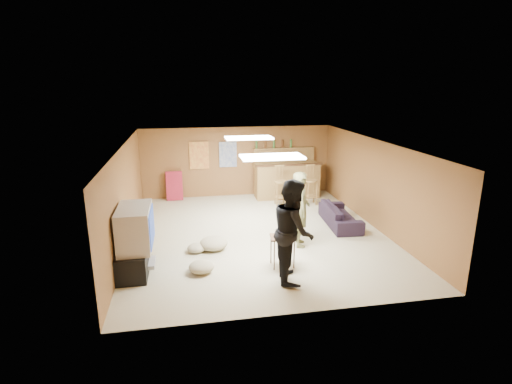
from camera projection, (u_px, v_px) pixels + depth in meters
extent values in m
plane|color=#B9B18E|center=(257.00, 234.00, 9.69)|extent=(7.00, 7.00, 0.00)
cube|color=silver|center=(258.00, 144.00, 9.10)|extent=(6.00, 7.00, 0.02)
cube|color=brown|center=(237.00, 162.00, 12.71)|extent=(6.00, 0.02, 2.20)
cube|color=brown|center=(300.00, 250.00, 6.08)|extent=(6.00, 0.02, 2.20)
cube|color=brown|center=(125.00, 197.00, 8.87)|extent=(0.02, 7.00, 2.20)
cube|color=brown|center=(376.00, 184.00, 9.92)|extent=(0.02, 7.00, 2.20)
cube|color=black|center=(134.00, 259.00, 7.73)|extent=(0.55, 1.30, 0.50)
cube|color=#B2B2B7|center=(146.00, 263.00, 7.79)|extent=(0.35, 0.50, 0.08)
cube|color=#B2B2B7|center=(135.00, 227.00, 7.56)|extent=(0.60, 1.10, 0.80)
cube|color=navy|center=(152.00, 226.00, 7.62)|extent=(0.02, 0.95, 0.65)
cube|color=olive|center=(287.00, 180.00, 12.60)|extent=(2.00, 0.60, 1.10)
cube|color=#3F2514|center=(289.00, 165.00, 12.21)|extent=(2.10, 0.12, 0.05)
cube|color=olive|center=(284.00, 148.00, 12.77)|extent=(2.00, 0.18, 0.05)
cube|color=olive|center=(284.00, 157.00, 12.87)|extent=(2.00, 0.14, 0.60)
cube|color=#BF3F26|center=(199.00, 155.00, 12.39)|extent=(0.60, 0.03, 0.85)
cube|color=#334C99|center=(228.00, 154.00, 12.55)|extent=(0.55, 0.03, 0.80)
cube|color=#A61E34|center=(174.00, 186.00, 12.35)|extent=(0.50, 0.26, 0.91)
cube|color=white|center=(272.00, 157.00, 7.68)|extent=(1.20, 0.60, 0.04)
cube|color=white|center=(249.00, 138.00, 10.24)|extent=(1.20, 0.60, 0.04)
imported|color=brown|center=(301.00, 209.00, 8.81)|extent=(0.50, 0.68, 1.69)
imported|color=black|center=(293.00, 231.00, 7.25)|extent=(0.84, 1.02, 1.91)
imported|color=black|center=(340.00, 215.00, 10.24)|extent=(0.82, 1.81, 0.51)
cube|color=#3F2514|center=(282.00, 251.00, 7.93)|extent=(0.53, 0.44, 0.63)
cylinder|color=#B10B29|center=(277.00, 234.00, 7.84)|extent=(0.10, 0.10, 0.11)
cylinder|color=#B10B29|center=(288.00, 235.00, 7.77)|extent=(0.10, 0.10, 0.11)
cylinder|color=navy|center=(287.00, 232.00, 7.93)|extent=(0.10, 0.10, 0.12)
ellipsoid|color=tan|center=(213.00, 243.00, 8.77)|extent=(0.78, 0.78, 0.28)
ellipsoid|color=tan|center=(196.00, 248.00, 8.64)|extent=(0.47, 0.47, 0.18)
ellipsoid|color=tan|center=(201.00, 267.00, 7.72)|extent=(0.65, 0.65, 0.22)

